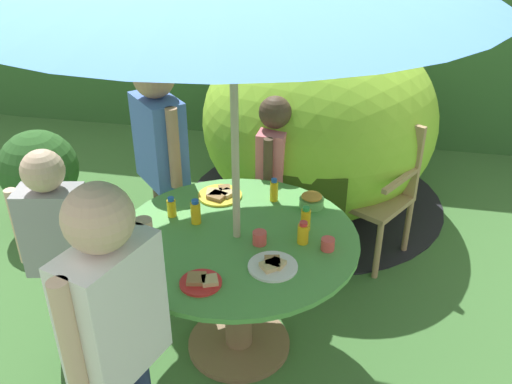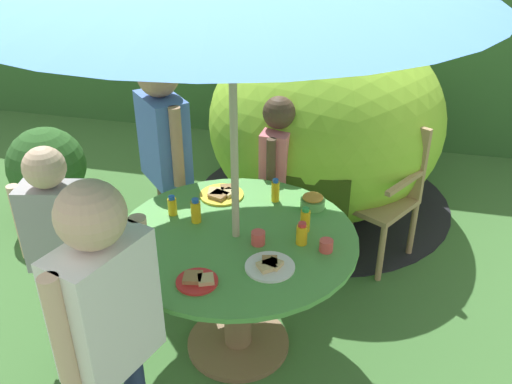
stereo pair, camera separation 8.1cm
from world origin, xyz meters
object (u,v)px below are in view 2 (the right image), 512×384
object	(u,v)px
juice_bottle_near_left	(275,191)
juice_bottle_far_right	(196,211)
child_in_grey_shirt	(57,227)
potted_plant	(47,170)
plate_center_back	(197,280)
juice_bottle_center_front	(172,206)
juice_bottle_mid_left	(302,234)
cup_near	(326,246)
child_in_pink_shirt	(278,161)
child_in_white_shirt	(106,307)
snack_bowl	(313,201)
wooden_chair	(378,181)
child_in_blue_shirt	(164,140)
garden_table	(237,270)
plate_near_right	(270,266)
dome_tent	(326,119)
plate_back_edge	(222,194)
juice_bottle_far_left	(305,220)
cup_far	(258,238)

from	to	relation	value
juice_bottle_near_left	juice_bottle_far_right	xyz separation A→B (m)	(-0.35, -0.30, 0.00)
juice_bottle_near_left	child_in_grey_shirt	bearing A→B (deg)	-150.62
potted_plant	plate_center_back	world-z (taller)	plate_center_back
juice_bottle_center_front	juice_bottle_mid_left	world-z (taller)	juice_bottle_mid_left
potted_plant	cup_near	size ratio (longest dim) A/B	11.09
juice_bottle_far_right	juice_bottle_center_front	world-z (taller)	juice_bottle_far_right
child_in_pink_shirt	juice_bottle_mid_left	world-z (taller)	child_in_pink_shirt
child_in_grey_shirt	child_in_white_shirt	bearing A→B (deg)	-57.98
potted_plant	snack_bowl	size ratio (longest dim) A/B	5.55
potted_plant	snack_bowl	distance (m)	2.12
wooden_chair	juice_bottle_near_left	size ratio (longest dim) A/B	7.03
snack_bowl	juice_bottle_far_right	bearing A→B (deg)	-153.38
wooden_chair	juice_bottle_mid_left	distance (m)	1.20
child_in_blue_shirt	wooden_chair	bearing A→B (deg)	67.02
garden_table	child_in_pink_shirt	world-z (taller)	child_in_pink_shirt
plate_near_right	dome_tent	bearing A→B (deg)	89.48
juice_bottle_mid_left	cup_near	xyz separation A→B (m)	(0.12, -0.03, -0.02)
garden_table	plate_back_edge	xyz separation A→B (m)	(-0.18, 0.36, 0.22)
child_in_pink_shirt	plate_center_back	distance (m)	1.23
garden_table	juice_bottle_near_left	xyz separation A→B (m)	(0.12, 0.38, 0.27)
child_in_blue_shirt	plate_near_right	xyz separation A→B (m)	(0.83, -0.86, -0.16)
garden_table	juice_bottle_far_right	world-z (taller)	juice_bottle_far_right
child_in_blue_shirt	juice_bottle_far_right	distance (m)	0.69
child_in_blue_shirt	child_in_grey_shirt	bearing A→B (deg)	-60.90
juice_bottle_center_front	juice_bottle_mid_left	distance (m)	0.70
child_in_grey_shirt	juice_bottle_far_right	distance (m)	0.68
juice_bottle_far_left	juice_bottle_mid_left	distance (m)	0.12
juice_bottle_center_front	cup_far	size ratio (longest dim) A/B	1.60
juice_bottle_far_left	cup_far	bearing A→B (deg)	-140.41
child_in_grey_shirt	juice_bottle_far_right	world-z (taller)	child_in_grey_shirt
juice_bottle_far_left	juice_bottle_near_left	bearing A→B (deg)	128.40
garden_table	juice_bottle_mid_left	xyz separation A→B (m)	(0.32, 0.01, 0.26)
juice_bottle_center_front	plate_back_edge	bearing A→B (deg)	51.89
child_in_blue_shirt	plate_center_back	xyz separation A→B (m)	(0.55, -1.03, -0.16)
potted_plant	juice_bottle_far_left	world-z (taller)	juice_bottle_far_left
plate_back_edge	juice_bottle_far_left	distance (m)	0.56
cup_far	dome_tent	bearing A→B (deg)	86.31
plate_back_edge	snack_bowl	bearing A→B (deg)	-0.69
plate_near_right	juice_bottle_mid_left	bearing A→B (deg)	64.49
juice_bottle_center_front	juice_bottle_far_right	bearing A→B (deg)	-15.66
juice_bottle_far_right	garden_table	bearing A→B (deg)	-18.37
cup_near	juice_bottle_far_left	bearing A→B (deg)	129.81
wooden_chair	snack_bowl	distance (m)	0.87
dome_tent	juice_bottle_near_left	xyz separation A→B (m)	(-0.11, -1.31, 0.09)
juice_bottle_near_left	juice_bottle_far_right	size ratio (longest dim) A/B	0.99
garden_table	cup_far	size ratio (longest dim) A/B	17.71
juice_bottle_center_front	juice_bottle_far_left	bearing A→B (deg)	0.45
cup_near	plate_back_edge	bearing A→B (deg)	148.19
snack_bowl	plate_near_right	bearing A→B (deg)	-100.83
child_in_white_shirt	juice_bottle_far_left	xyz separation A→B (m)	(0.58, 0.93, -0.12)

